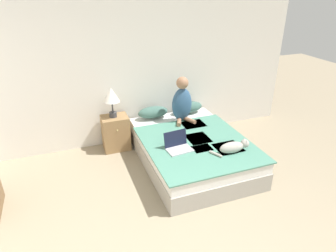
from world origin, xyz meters
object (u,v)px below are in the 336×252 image
(bed, at_px, (191,150))
(pillow_near, at_px, (153,112))
(cat_tabby, at_px, (234,147))
(laptop_open, at_px, (178,146))
(person_sitting, at_px, (182,102))
(pillow_far, at_px, (188,107))
(table_lamp, at_px, (111,96))
(nightstand, at_px, (116,133))

(bed, relative_size, pillow_near, 3.92)
(cat_tabby, xyz_separation_m, laptop_open, (-0.70, 0.35, -0.03))
(person_sitting, bearing_deg, pillow_far, 48.99)
(table_lamp, bearing_deg, cat_tabby, -46.85)
(bed, relative_size, nightstand, 3.54)
(bed, relative_size, person_sitting, 2.74)
(pillow_near, xyz_separation_m, pillow_far, (0.67, 0.00, 0.00))
(bed, bearing_deg, pillow_far, 69.74)
(pillow_near, height_order, table_lamp, table_lamp)
(person_sitting, xyz_separation_m, cat_tabby, (0.27, -1.24, -0.26))
(bed, bearing_deg, pillow_near, 110.32)
(pillow_far, height_order, cat_tabby, pillow_far)
(laptop_open, bearing_deg, person_sitting, 58.46)
(table_lamp, bearing_deg, nightstand, -18.98)
(bed, xyz_separation_m, person_sitting, (0.09, 0.63, 0.57))
(pillow_near, xyz_separation_m, person_sitting, (0.43, -0.28, 0.24))
(person_sitting, height_order, nightstand, person_sitting)
(bed, distance_m, table_lamp, 1.54)
(bed, height_order, pillow_far, pillow_far)
(pillow_near, xyz_separation_m, table_lamp, (-0.70, -0.02, 0.39))
(pillow_far, bearing_deg, cat_tabby, -88.89)
(nightstand, distance_m, table_lamp, 0.66)
(cat_tabby, bearing_deg, nightstand, 135.52)
(laptop_open, distance_m, table_lamp, 1.41)
(bed, distance_m, person_sitting, 0.85)
(laptop_open, height_order, table_lamp, table_lamp)
(person_sitting, bearing_deg, nightstand, 167.36)
(laptop_open, distance_m, nightstand, 1.34)
(nightstand, bearing_deg, cat_tabby, -47.10)
(pillow_far, bearing_deg, nightstand, -178.81)
(bed, xyz_separation_m, cat_tabby, (0.36, -0.61, 0.32))
(bed, distance_m, pillow_near, 1.02)
(nightstand, bearing_deg, table_lamp, 161.02)
(pillow_near, bearing_deg, bed, -69.68)
(laptop_open, height_order, nightstand, laptop_open)
(person_sitting, xyz_separation_m, laptop_open, (-0.43, -0.89, -0.29))
(table_lamp, bearing_deg, laptop_open, -58.61)
(laptop_open, relative_size, nightstand, 0.64)
(pillow_near, bearing_deg, laptop_open, -90.07)
(pillow_near, distance_m, laptop_open, 1.17)
(bed, relative_size, cat_tabby, 3.72)
(bed, bearing_deg, table_lamp, 139.54)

